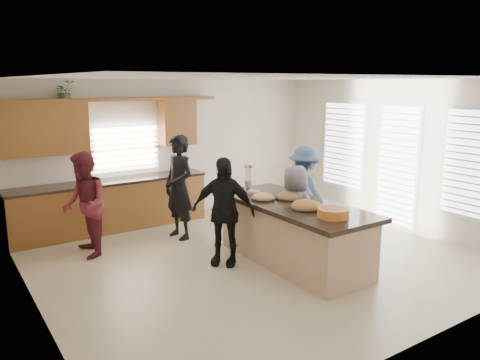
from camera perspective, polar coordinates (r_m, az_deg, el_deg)
floor at (r=7.56m, az=2.01°, el=-9.39°), size 6.50×6.50×0.00m
room_shell at (r=7.10m, az=2.12°, el=5.06°), size 6.52×6.02×2.81m
back_cabinetry at (r=9.04m, az=-15.90°, el=-0.28°), size 4.08×0.66×2.46m
right_wall_glazing at (r=9.34m, az=18.85°, el=2.60°), size 0.06×4.00×2.25m
island at (r=7.26m, az=6.54°, el=-6.61°), size 1.15×2.70×0.95m
platter_front at (r=6.82m, az=8.09°, el=-3.24°), size 0.50×0.50×0.20m
platter_mid at (r=7.36m, az=6.10°, el=-2.08°), size 0.46×0.46×0.19m
platter_back at (r=7.27m, az=2.82°, el=-2.19°), size 0.39×0.39×0.16m
salad_bowl at (r=6.44m, az=11.30°, el=-3.86°), size 0.43×0.43×0.13m
clear_cup at (r=6.52m, az=14.80°, el=-4.01°), size 0.09×0.09×0.10m
plate_stack at (r=7.66m, az=1.70°, el=-1.50°), size 0.22×0.22×0.04m
flower_vase at (r=7.91m, az=1.04°, el=0.40°), size 0.14×0.14×0.43m
potted_plant at (r=8.78m, az=-20.62°, el=10.08°), size 0.39×0.35×0.36m
woman_left_back at (r=8.30m, az=-7.45°, el=-0.89°), size 0.54×0.74×1.85m
woman_left_mid at (r=7.76m, az=-18.41°, el=-2.91°), size 0.72×0.88×1.69m
woman_left_front at (r=7.08m, az=-2.06°, el=-3.81°), size 0.96×0.99×1.66m
woman_right_back at (r=8.60m, az=7.90°, el=-1.27°), size 0.67×1.08×1.61m
woman_right_front at (r=7.48m, az=6.71°, el=-3.79°), size 0.54×0.76×1.47m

